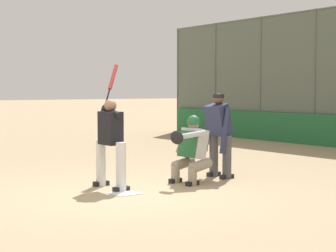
{
  "coord_description": "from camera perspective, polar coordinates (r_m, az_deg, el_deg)",
  "views": [
    {
      "loc": [
        -7.64,
        4.78,
        1.68
      ],
      "look_at": [
        0.16,
        -1.0,
        1.05
      ],
      "focal_mm": 60.0,
      "sensor_mm": 36.0,
      "label": 1
    }
  ],
  "objects": [
    {
      "name": "home_plate_marker",
      "position": [
        9.17,
        -4.46,
        -6.82
      ],
      "size": [
        0.43,
        0.43,
        0.01
      ],
      "primitive_type": "cube",
      "color": "white",
      "rests_on": "ground_plane"
    },
    {
      "name": "ground_plane",
      "position": [
        9.17,
        -4.46,
        -6.86
      ],
      "size": [
        160.0,
        160.0,
        0.0
      ],
      "primitive_type": "plane",
      "color": "tan"
    },
    {
      "name": "umpire_home",
      "position": [
        10.72,
        5.18,
        -0.7
      ],
      "size": [
        0.65,
        0.39,
        1.61
      ],
      "rotation": [
        0.0,
        0.0,
        -0.0
      ],
      "color": "#4C4C51",
      "rests_on": "ground_plane"
    },
    {
      "name": "batter_at_plate",
      "position": [
        9.55,
        -5.85,
        -1.42
      ],
      "size": [
        1.0,
        0.64,
        2.14
      ],
      "rotation": [
        0.0,
        0.0,
        -0.01
      ],
      "color": "silver",
      "rests_on": "ground_plane"
    },
    {
      "name": "spare_bat_by_padding",
      "position": [
        18.39,
        4.38,
        -1.44
      ],
      "size": [
        0.82,
        0.5,
        0.07
      ],
      "rotation": [
        0.0,
        0.0,
        5.76
      ],
      "color": "black",
      "rests_on": "ground_plane"
    },
    {
      "name": "catcher_behind_plate",
      "position": [
        10.08,
        2.3,
        -2.25
      ],
      "size": [
        0.68,
        0.79,
        1.22
      ],
      "rotation": [
        0.0,
        0.0,
        0.14
      ],
      "color": "gray",
      "rests_on": "ground_plane"
    }
  ]
}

